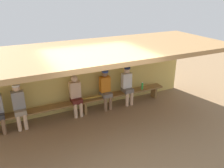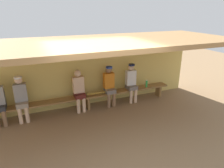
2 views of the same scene
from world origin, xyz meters
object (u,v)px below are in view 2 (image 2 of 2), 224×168
at_px(player_in_blue, 109,84).
at_px(water_bottle_blue, 147,84).
at_px(baseball_bat, 98,93).
at_px(bench, 88,98).
at_px(player_rightmost, 21,97).
at_px(player_near_post, 131,81).
at_px(player_leftmost, 79,89).

xyz_separation_m(player_in_blue, water_bottle_blue, (1.41, -0.05, -0.16)).
height_order(player_in_blue, baseball_bat, player_in_blue).
xyz_separation_m(bench, baseball_bat, (0.37, -0.00, 0.11)).
height_order(bench, player_rightmost, player_rightmost).
distance_m(water_bottle_blue, baseball_bat, 1.81).
bearing_deg(player_rightmost, player_near_post, 0.00).
bearing_deg(player_near_post, water_bottle_blue, -5.02).
height_order(player_leftmost, player_rightmost, player_rightmost).
bearing_deg(water_bottle_blue, bench, 178.72).
bearing_deg(player_in_blue, player_near_post, 0.00).
height_order(player_leftmost, water_bottle_blue, player_leftmost).
distance_m(bench, player_leftmost, 0.43).
bearing_deg(player_leftmost, player_rightmost, 179.98).
bearing_deg(baseball_bat, water_bottle_blue, 2.13).
bearing_deg(player_rightmost, baseball_bat, -0.09).
distance_m(player_near_post, player_rightmost, 3.53).
distance_m(player_near_post, player_leftmost, 1.85).
distance_m(player_near_post, water_bottle_blue, 0.62).
bearing_deg(player_near_post, baseball_bat, -179.83).
xyz_separation_m(bench, player_rightmost, (-1.94, 0.00, 0.36)).
bearing_deg(player_leftmost, bench, -0.67).
bearing_deg(water_bottle_blue, player_near_post, 174.98).
relative_size(player_near_post, water_bottle_blue, 5.11).
height_order(player_rightmost, player_in_blue, same).
relative_size(player_leftmost, water_bottle_blue, 5.07).
bearing_deg(player_in_blue, player_rightmost, 180.00).
distance_m(bench, baseball_bat, 0.39).
distance_m(player_leftmost, player_rightmost, 1.68).
bearing_deg(baseball_bat, player_leftmost, -176.61).
xyz_separation_m(player_leftmost, player_in_blue, (1.03, 0.00, 0.02)).
relative_size(player_leftmost, player_in_blue, 0.99).
bearing_deg(player_rightmost, player_leftmost, -0.02).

